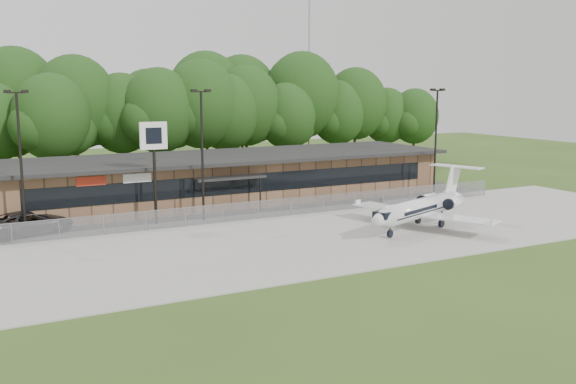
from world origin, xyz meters
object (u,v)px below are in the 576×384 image
terminal (227,177)px  business_jet (422,209)px  pole_sign (154,147)px  suv (28,223)px

terminal → business_jet: bearing=-64.6°
terminal → pole_sign: bearing=-140.6°
terminal → pole_sign: 11.89m
business_jet → terminal: bearing=94.7°
suv → pole_sign: 10.40m
terminal → business_jet: size_ratio=3.23×
suv → terminal: bearing=-86.5°
terminal → suv: 18.84m
business_jet → pole_sign: (-17.06, 10.43, 4.45)m
terminal → business_jet: 19.47m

